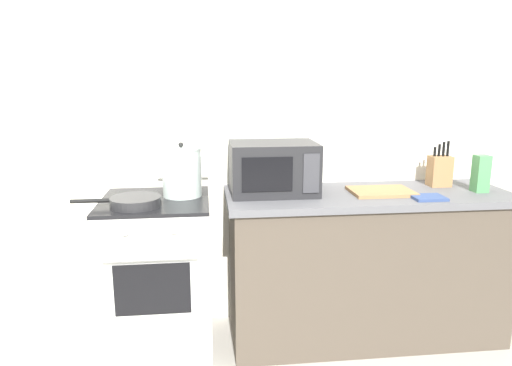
{
  "coord_description": "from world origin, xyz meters",
  "views": [
    {
      "loc": [
        -0.07,
        -1.96,
        1.58
      ],
      "look_at": [
        0.22,
        0.6,
        1.0
      ],
      "focal_mm": 32.58,
      "sensor_mm": 36.0,
      "label": 1
    }
  ],
  "objects_px": {
    "stove": "(158,276)",
    "microwave": "(273,168)",
    "frying_pan": "(135,201)",
    "knife_block": "(440,170)",
    "cutting_board": "(381,191)",
    "stock_pot": "(182,172)",
    "oven_mitt": "(428,197)",
    "pasta_box": "(481,174)"
  },
  "relations": [
    {
      "from": "oven_mitt",
      "to": "stock_pot",
      "type": "bearing_deg",
      "value": 170.47
    },
    {
      "from": "stove",
      "to": "microwave",
      "type": "height_order",
      "value": "microwave"
    },
    {
      "from": "pasta_box",
      "to": "microwave",
      "type": "bearing_deg",
      "value": 174.98
    },
    {
      "from": "stove",
      "to": "oven_mitt",
      "type": "xyz_separation_m",
      "value": [
        1.53,
        -0.16,
        0.47
      ]
    },
    {
      "from": "microwave",
      "to": "oven_mitt",
      "type": "xyz_separation_m",
      "value": [
        0.85,
        -0.24,
        -0.14
      ]
    },
    {
      "from": "frying_pan",
      "to": "oven_mitt",
      "type": "bearing_deg",
      "value": -1.1
    },
    {
      "from": "oven_mitt",
      "to": "microwave",
      "type": "bearing_deg",
      "value": 164.28
    },
    {
      "from": "stock_pot",
      "to": "cutting_board",
      "type": "relative_size",
      "value": 0.87
    },
    {
      "from": "frying_pan",
      "to": "microwave",
      "type": "distance_m",
      "value": 0.81
    },
    {
      "from": "pasta_box",
      "to": "oven_mitt",
      "type": "distance_m",
      "value": 0.42
    },
    {
      "from": "microwave",
      "to": "cutting_board",
      "type": "bearing_deg",
      "value": -7.02
    },
    {
      "from": "stock_pot",
      "to": "cutting_board",
      "type": "xyz_separation_m",
      "value": [
        1.16,
        -0.07,
        -0.13
      ]
    },
    {
      "from": "stock_pot",
      "to": "frying_pan",
      "type": "xyz_separation_m",
      "value": [
        -0.24,
        -0.2,
        -0.12
      ]
    },
    {
      "from": "cutting_board",
      "to": "knife_block",
      "type": "xyz_separation_m",
      "value": [
        0.43,
        0.14,
        0.09
      ]
    },
    {
      "from": "microwave",
      "to": "knife_block",
      "type": "relative_size",
      "value": 1.76
    },
    {
      "from": "frying_pan",
      "to": "pasta_box",
      "type": "bearing_deg",
      "value": 2.83
    },
    {
      "from": "stock_pot",
      "to": "knife_block",
      "type": "height_order",
      "value": "stock_pot"
    },
    {
      "from": "frying_pan",
      "to": "oven_mitt",
      "type": "height_order",
      "value": "frying_pan"
    },
    {
      "from": "cutting_board",
      "to": "oven_mitt",
      "type": "distance_m",
      "value": 0.27
    },
    {
      "from": "stove",
      "to": "pasta_box",
      "type": "height_order",
      "value": "pasta_box"
    },
    {
      "from": "frying_pan",
      "to": "pasta_box",
      "type": "distance_m",
      "value": 2.01
    },
    {
      "from": "frying_pan",
      "to": "microwave",
      "type": "height_order",
      "value": "microwave"
    },
    {
      "from": "stock_pot",
      "to": "oven_mitt",
      "type": "bearing_deg",
      "value": -9.53
    },
    {
      "from": "stove",
      "to": "oven_mitt",
      "type": "distance_m",
      "value": 1.61
    },
    {
      "from": "knife_block",
      "to": "pasta_box",
      "type": "relative_size",
      "value": 1.29
    },
    {
      "from": "frying_pan",
      "to": "pasta_box",
      "type": "relative_size",
      "value": 2.13
    },
    {
      "from": "microwave",
      "to": "pasta_box",
      "type": "bearing_deg",
      "value": -5.02
    },
    {
      "from": "frying_pan",
      "to": "cutting_board",
      "type": "xyz_separation_m",
      "value": [
        1.41,
        0.13,
        -0.02
      ]
    },
    {
      "from": "stove",
      "to": "microwave",
      "type": "bearing_deg",
      "value": 6.62
    },
    {
      "from": "frying_pan",
      "to": "knife_block",
      "type": "relative_size",
      "value": 1.65
    },
    {
      "from": "stock_pot",
      "to": "frying_pan",
      "type": "bearing_deg",
      "value": -140.59
    },
    {
      "from": "pasta_box",
      "to": "oven_mitt",
      "type": "xyz_separation_m",
      "value": [
        -0.38,
        -0.13,
        -0.1
      ]
    },
    {
      "from": "stock_pot",
      "to": "oven_mitt",
      "type": "distance_m",
      "value": 1.4
    },
    {
      "from": "knife_block",
      "to": "microwave",
      "type": "bearing_deg",
      "value": -176.66
    },
    {
      "from": "pasta_box",
      "to": "oven_mitt",
      "type": "relative_size",
      "value": 1.22
    },
    {
      "from": "oven_mitt",
      "to": "cutting_board",
      "type": "bearing_deg",
      "value": 143.01
    },
    {
      "from": "stove",
      "to": "frying_pan",
      "type": "xyz_separation_m",
      "value": [
        -0.09,
        -0.13,
        0.48
      ]
    },
    {
      "from": "stock_pot",
      "to": "pasta_box",
      "type": "relative_size",
      "value": 1.42
    },
    {
      "from": "stove",
      "to": "frying_pan",
      "type": "distance_m",
      "value": 0.51
    },
    {
      "from": "frying_pan",
      "to": "oven_mitt",
      "type": "xyz_separation_m",
      "value": [
        1.62,
        -0.03,
        -0.02
      ]
    },
    {
      "from": "stock_pot",
      "to": "frying_pan",
      "type": "relative_size",
      "value": 0.67
    },
    {
      "from": "microwave",
      "to": "cutting_board",
      "type": "height_order",
      "value": "microwave"
    }
  ]
}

